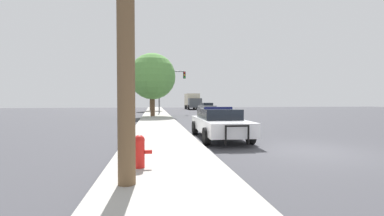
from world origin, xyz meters
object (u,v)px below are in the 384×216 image
(car_background_distant, at_px, (190,106))
(tree_sidewalk_mid, at_px, (153,77))
(fire_hydrant, at_px, (139,150))
(box_truck, at_px, (192,101))
(tree_sidewalk_far, at_px, (151,78))
(traffic_light, at_px, (169,83))
(car_background_oncoming, at_px, (207,107))
(police_car, at_px, (219,122))

(car_background_distant, relative_size, tree_sidewalk_mid, 0.71)
(fire_hydrant, distance_m, tree_sidewalk_mid, 20.96)
(box_truck, xyz_separation_m, tree_sidewalk_far, (-7.99, -7.36, 3.73))
(box_truck, distance_m, tree_sidewalk_far, 11.49)
(traffic_light, bearing_deg, box_truck, 71.45)
(traffic_light, height_order, car_background_oncoming, traffic_light)
(tree_sidewalk_far, bearing_deg, fire_hydrant, -89.93)
(traffic_light, relative_size, tree_sidewalk_mid, 0.85)
(tree_sidewalk_far, bearing_deg, car_background_distant, 47.92)
(traffic_light, height_order, car_background_distant, traffic_light)
(fire_hydrant, bearing_deg, car_background_oncoming, 75.17)
(car_background_oncoming, bearing_deg, fire_hydrant, 70.65)
(box_truck, bearing_deg, police_car, 82.38)
(traffic_light, bearing_deg, fire_hydrant, -95.11)
(fire_hydrant, distance_m, box_truck, 44.16)
(police_car, relative_size, box_truck, 0.77)
(fire_hydrant, height_order, traffic_light, traffic_light)
(box_truck, bearing_deg, tree_sidewalk_far, 41.88)
(car_background_distant, height_order, tree_sidewalk_mid, tree_sidewalk_mid)
(tree_sidewalk_mid, bearing_deg, traffic_light, 71.20)
(car_background_distant, distance_m, tree_sidewalk_mid, 25.28)
(fire_hydrant, height_order, car_background_oncoming, car_background_oncoming)
(traffic_light, bearing_deg, car_background_oncoming, 34.69)
(traffic_light, bearing_deg, car_background_distant, 73.51)
(police_car, xyz_separation_m, box_truck, (4.59, 38.23, 0.89))
(police_car, height_order, car_background_oncoming, police_car)
(traffic_light, height_order, box_truck, traffic_light)
(box_truck, bearing_deg, fire_hydrant, 78.86)
(fire_hydrant, distance_m, tree_sidewalk_far, 36.38)
(car_background_distant, bearing_deg, tree_sidewalk_mid, -102.57)
(fire_hydrant, distance_m, car_background_distant, 45.22)
(traffic_light, distance_m, tree_sidewalk_mid, 6.62)
(police_car, xyz_separation_m, car_background_oncoming, (4.82, 25.70, 0.01))
(fire_hydrant, height_order, box_truck, box_truck)
(car_background_oncoming, distance_m, tree_sidewalk_far, 10.75)
(car_background_oncoming, bearing_deg, traffic_light, 30.17)
(car_background_distant, distance_m, box_truck, 1.50)
(police_car, height_order, box_truck, box_truck)
(tree_sidewalk_far, distance_m, tree_sidewalk_mid, 15.47)
(car_background_distant, bearing_deg, tree_sidewalk_far, -127.54)
(car_background_oncoming, xyz_separation_m, tree_sidewalk_mid, (-7.91, -10.26, 3.48))
(traffic_light, distance_m, tree_sidewalk_far, 9.59)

